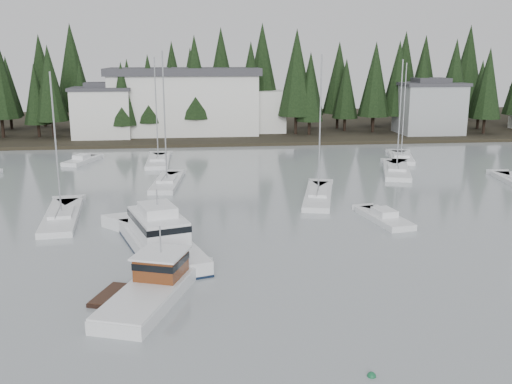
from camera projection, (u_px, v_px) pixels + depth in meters
far_shore_land at (212, 126)px, 111.63m from camera, size 240.00×54.00×1.00m
conifer_treeline at (214, 133)px, 100.99m from camera, size 200.00×22.00×20.00m
house_west at (103, 111)px, 91.23m from camera, size 9.54×7.42×8.75m
house_east_a at (429, 107)px, 95.93m from camera, size 10.60×8.48×9.25m
harbor_inn at (197, 102)px, 95.79m from camera, size 29.50×11.50×10.90m
lobster_boat_brown at (151, 290)px, 32.29m from camera, size 6.31×9.41×4.42m
cabin_cruiser_center at (160, 241)px, 39.99m from camera, size 7.07×12.37×5.08m
sailboat_0 at (62, 219)px, 47.88m from camera, size 3.81×10.92×12.74m
sailboat_2 at (401, 159)px, 75.39m from camera, size 5.04×9.17×13.04m
sailboat_3 at (167, 184)px, 60.63m from camera, size 3.45×9.67×14.44m
sailboat_6 at (158, 162)px, 72.96m from camera, size 2.77×9.99×13.80m
sailboat_8 at (318, 198)px, 54.92m from camera, size 5.14×11.14×14.08m
sailboat_9 at (396, 172)px, 66.93m from camera, size 5.88×11.01×13.55m
runabout_1 at (384, 219)px, 47.43m from camera, size 3.31×6.79×1.42m
runabout_3 at (82, 161)px, 73.22m from camera, size 4.22×6.76×1.42m
mooring_buoy_green at (371, 376)px, 24.51m from camera, size 0.40×0.40×0.40m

